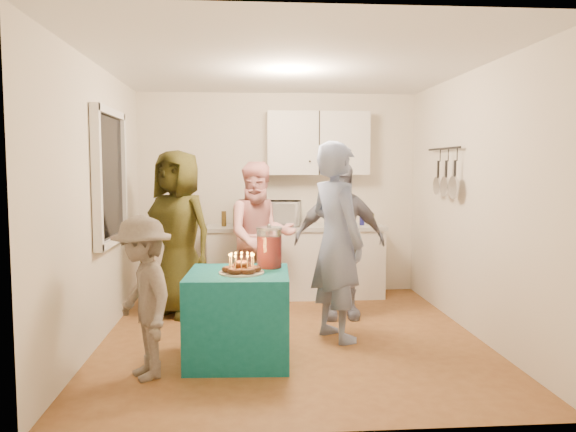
{
  "coord_description": "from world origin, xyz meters",
  "views": [
    {
      "loc": [
        -0.45,
        -5.33,
        1.65
      ],
      "look_at": [
        0.0,
        0.35,
        1.15
      ],
      "focal_mm": 35.0,
      "sensor_mm": 36.0,
      "label": 1
    }
  ],
  "objects": [
    {
      "name": "counter",
      "position": [
        0.2,
        1.7,
        0.43
      ],
      "size": [
        2.2,
        0.58,
        0.86
      ],
      "primitive_type": "cube",
      "color": "white",
      "rests_on": "floor"
    },
    {
      "name": "woman_back_left",
      "position": [
        -1.18,
        0.91,
        0.92
      ],
      "size": [
        1.07,
        0.98,
        1.83
      ],
      "primitive_type": "imported",
      "rotation": [
        0.0,
        0.0,
        -0.57
      ],
      "color": "brown",
      "rests_on": "floor"
    },
    {
      "name": "man_birthday",
      "position": [
        0.43,
        -0.09,
        0.95
      ],
      "size": [
        0.71,
        0.82,
        1.89
      ],
      "primitive_type": "imported",
      "rotation": [
        0.0,
        0.0,
        2.03
      ],
      "color": "#7E8EB8",
      "rests_on": "floor"
    },
    {
      "name": "pot_rack",
      "position": [
        1.72,
        0.7,
        1.6
      ],
      "size": [
        0.12,
        1.0,
        0.6
      ],
      "primitive_type": "cube",
      "color": "black",
      "rests_on": "right_wall"
    },
    {
      "name": "microwave",
      "position": [
        -0.02,
        1.7,
        1.07
      ],
      "size": [
        0.62,
        0.47,
        0.31
      ],
      "primitive_type": "imported",
      "rotation": [
        0.0,
        0.0,
        -0.16
      ],
      "color": "white",
      "rests_on": "countertop"
    },
    {
      "name": "punch_jar",
      "position": [
        -0.23,
        -0.42,
        0.93
      ],
      "size": [
        0.22,
        0.22,
        0.34
      ],
      "primitive_type": "cylinder",
      "color": "red",
      "rests_on": "party_table"
    },
    {
      "name": "woman_back_center",
      "position": [
        -0.27,
        1.05,
        0.85
      ],
      "size": [
        0.9,
        0.74,
        1.71
      ],
      "primitive_type": "imported",
      "rotation": [
        0.0,
        0.0,
        0.12
      ],
      "color": "pink",
      "rests_on": "floor"
    },
    {
      "name": "countertop",
      "position": [
        0.2,
        1.7,
        0.89
      ],
      "size": [
        2.24,
        0.62,
        0.05
      ],
      "primitive_type": "cube",
      "color": "beige",
      "rests_on": "counter"
    },
    {
      "name": "donut_cake",
      "position": [
        -0.47,
        -0.68,
        0.85
      ],
      "size": [
        0.38,
        0.38,
        0.18
      ],
      "primitive_type": null,
      "color": "#381C0C",
      "rests_on": "party_table"
    },
    {
      "name": "child_near_left",
      "position": [
        -1.24,
        -0.97,
        0.64
      ],
      "size": [
        0.8,
        0.95,
        1.28
      ],
      "primitive_type": "imported",
      "rotation": [
        0.0,
        0.0,
        -1.09
      ],
      "color": "#5C5249",
      "rests_on": "floor"
    },
    {
      "name": "party_table",
      "position": [
        -0.5,
        -0.62,
        0.38
      ],
      "size": [
        0.89,
        0.89,
        0.76
      ],
      "primitive_type": "cube",
      "rotation": [
        0.0,
        0.0,
        -0.05
      ],
      "color": "#0F6066",
      "rests_on": "floor"
    },
    {
      "name": "right_wall",
      "position": [
        1.8,
        0.0,
        1.3
      ],
      "size": [
        4.0,
        4.0,
        0.0
      ],
      "primitive_type": "plane",
      "color": "silver",
      "rests_on": "floor"
    },
    {
      "name": "back_wall",
      "position": [
        0.0,
        2.0,
        1.3
      ],
      "size": [
        3.6,
        3.6,
        0.0
      ],
      "primitive_type": "plane",
      "color": "silver",
      "rests_on": "floor"
    },
    {
      "name": "woman_back_right",
      "position": [
        0.59,
        0.66,
        0.85
      ],
      "size": [
        1.01,
        0.44,
        1.7
      ],
      "primitive_type": "imported",
      "rotation": [
        0.0,
        0.0,
        0.02
      ],
      "color": "black",
      "rests_on": "floor"
    },
    {
      "name": "left_wall",
      "position": [
        -1.8,
        0.0,
        1.3
      ],
      "size": [
        4.0,
        4.0,
        0.0
      ],
      "primitive_type": "plane",
      "color": "silver",
      "rests_on": "floor"
    },
    {
      "name": "window_night",
      "position": [
        -1.77,
        0.3,
        1.55
      ],
      "size": [
        0.04,
        1.0,
        1.2
      ],
      "primitive_type": "cube",
      "color": "black",
      "rests_on": "left_wall"
    },
    {
      "name": "ceiling",
      "position": [
        0.0,
        0.0,
        2.6
      ],
      "size": [
        4.0,
        4.0,
        0.0
      ],
      "primitive_type": "plane",
      "color": "white",
      "rests_on": "floor"
    },
    {
      "name": "upper_cabinet",
      "position": [
        0.5,
        1.85,
        1.95
      ],
      "size": [
        1.3,
        0.3,
        0.8
      ],
      "primitive_type": "cube",
      "color": "white",
      "rests_on": "back_wall"
    },
    {
      "name": "floor",
      "position": [
        0.0,
        0.0,
        0.0
      ],
      "size": [
        4.0,
        4.0,
        0.0
      ],
      "primitive_type": "plane",
      "color": "brown",
      "rests_on": "ground"
    }
  ]
}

